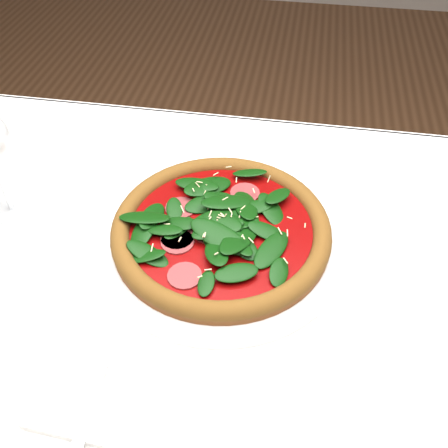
# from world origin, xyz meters

# --- Properties ---
(dining_table) EXTENTS (1.21, 0.81, 0.75)m
(dining_table) POSITION_xyz_m (0.00, 0.00, 0.65)
(dining_table) COLOR white
(dining_table) RESTS_ON ground
(plate) EXTENTS (0.38, 0.38, 0.02)m
(plate) POSITION_xyz_m (-0.03, 0.06, 0.76)
(plate) COLOR silver
(plate) RESTS_ON dining_table
(pizza) EXTENTS (0.43, 0.43, 0.04)m
(pizza) POSITION_xyz_m (-0.03, 0.06, 0.78)
(pizza) COLOR brown
(pizza) RESTS_ON plate
(napkin) EXTENTS (0.14, 0.07, 0.01)m
(napkin) POSITION_xyz_m (-0.13, -0.23, 0.76)
(napkin) COLOR white
(napkin) RESTS_ON dining_table
(fork) EXTENTS (0.03, 0.14, 0.00)m
(fork) POSITION_xyz_m (-0.13, -0.20, 0.76)
(fork) COLOR silver
(fork) RESTS_ON napkin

